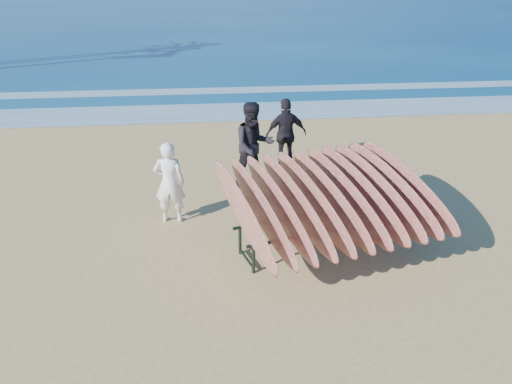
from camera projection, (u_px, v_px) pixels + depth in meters
ground at (262, 264)px, 8.24m from camera, size 120.00×120.00×0.00m
ocean at (203, 15)px, 58.30m from camera, size 160.00×160.00×0.00m
foam_near at (226, 112)px, 17.34m from camera, size 160.00×160.00×0.00m
foam_far at (221, 90)px, 20.53m from camera, size 160.00×160.00×0.00m
surfboard_rack at (329, 197)px, 8.37m from camera, size 3.84×3.74×1.59m
person_white at (169, 183)px, 9.37m from camera, size 0.61×0.43×1.60m
person_dark_a at (254, 146)px, 10.87m from camera, size 1.07×0.91×1.92m
person_dark_b at (286, 135)px, 11.94m from camera, size 1.07×0.57×1.74m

